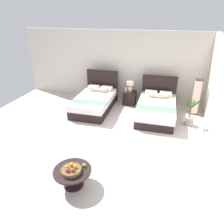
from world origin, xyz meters
TOP-DOWN VIEW (x-y plane):
  - ground_plane at (0.00, 0.00)m, footprint 9.24×10.25m
  - wall_back at (0.00, 3.33)m, footprint 9.24×0.12m
  - bed_near_window at (-1.13, 1.92)m, footprint 1.29×2.16m
  - bed_near_corner at (1.12, 1.92)m, footprint 1.30×2.14m
  - nightstand at (0.03, 2.72)m, footprint 0.49×0.43m
  - table_lamp at (0.03, 2.74)m, footprint 0.27×0.27m
  - vase at (-0.12, 2.68)m, footprint 0.09×0.09m
  - coffee_table at (-0.25, -1.79)m, footprint 0.78×0.78m
  - fruit_bowl at (-0.24, -1.85)m, footprint 0.41×0.41m
  - loose_apple at (-0.06, -1.64)m, footprint 0.08×0.08m
  - floor_lamp_corner at (2.42, 2.54)m, footprint 0.26×0.26m
  - potted_palm at (2.20, 1.59)m, footprint 0.49×0.51m

SIDE VIEW (x-z plane):
  - ground_plane at x=0.00m, z-range -0.02..0.00m
  - nightstand at x=0.03m, z-range 0.00..0.52m
  - potted_palm at x=2.20m, z-range -0.18..0.72m
  - coffee_table at x=-0.25m, z-range 0.10..0.50m
  - bed_near_corner at x=1.12m, z-range -0.29..0.90m
  - bed_near_window at x=-1.13m, z-range -0.31..0.93m
  - loose_apple at x=-0.06m, z-range 0.40..0.48m
  - fruit_bowl at x=-0.24m, z-range 0.38..0.54m
  - vase at x=-0.12m, z-range 0.52..0.69m
  - floor_lamp_corner at x=2.42m, z-range 0.00..1.26m
  - table_lamp at x=0.03m, z-range 0.56..0.98m
  - wall_back at x=0.00m, z-range 0.00..2.71m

